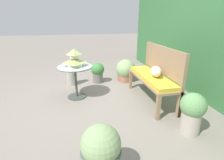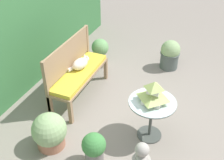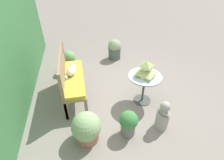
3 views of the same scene
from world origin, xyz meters
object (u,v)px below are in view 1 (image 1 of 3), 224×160
at_px(potted_plant_bench_left, 126,71).
at_px(potted_plant_patio_mid, 98,72).
at_px(potted_plant_table_far, 192,111).
at_px(patio_table, 75,73).
at_px(garden_bench, 152,79).
at_px(garden_bust, 71,74).
at_px(cat, 156,72).
at_px(pagoda_birdhouse, 74,59).
at_px(potted_plant_bench_right, 101,153).

height_order(potted_plant_bench_left, potted_plant_patio_mid, potted_plant_bench_left).
bearing_deg(potted_plant_table_far, patio_table, -135.42).
bearing_deg(garden_bench, garden_bust, -128.96).
height_order(patio_table, potted_plant_bench_left, patio_table).
bearing_deg(potted_plant_table_far, cat, -175.18).
bearing_deg(potted_plant_bench_left, potted_plant_table_far, 6.57).
height_order(garden_bench, pagoda_birdhouse, pagoda_birdhouse).
bearing_deg(garden_bench, pagoda_birdhouse, -108.25).
bearing_deg(pagoda_birdhouse, garden_bench, 71.75).
bearing_deg(potted_plant_patio_mid, pagoda_birdhouse, -35.16).
height_order(cat, potted_plant_patio_mid, cat).
distance_m(patio_table, garden_bust, 0.80).
xyz_separation_m(patio_table, pagoda_birdhouse, (0.00, 0.00, 0.28)).
bearing_deg(potted_plant_bench_right, potted_plant_bench_left, 158.75).
distance_m(garden_bust, potted_plant_table_far, 2.81).
height_order(garden_bench, garden_bust, garden_bust).
xyz_separation_m(potted_plant_bench_left, potted_plant_patio_mid, (-0.03, -0.71, 0.01)).
relative_size(potted_plant_bench_left, potted_plant_table_far, 0.93).
height_order(pagoda_birdhouse, garden_bust, pagoda_birdhouse).
distance_m(pagoda_birdhouse, potted_plant_table_far, 2.21).
bearing_deg(potted_plant_bench_right, cat, 139.27).
bearing_deg(garden_bench, potted_plant_bench_left, -172.90).
height_order(garden_bench, patio_table, patio_table).
xyz_separation_m(cat, pagoda_birdhouse, (-0.56, -1.44, 0.18)).
bearing_deg(garden_bench, patio_table, -108.25).
xyz_separation_m(garden_bench, patio_table, (-0.46, -1.41, 0.07)).
distance_m(cat, garden_bust, 2.05).
relative_size(pagoda_birdhouse, potted_plant_patio_mid, 0.71).
bearing_deg(cat, potted_plant_table_far, 20.03).
bearing_deg(potted_plant_bench_left, garden_bust, -90.43).
relative_size(cat, patio_table, 0.58).
relative_size(garden_bench, cat, 3.60).
xyz_separation_m(garden_bench, pagoda_birdhouse, (-0.46, -1.41, 0.35)).
bearing_deg(potted_plant_table_far, potted_plant_bench_left, -173.43).
bearing_deg(cat, potted_plant_bench_right, -25.52).
bearing_deg(patio_table, potted_plant_bench_left, 120.59).
bearing_deg(potted_plant_bench_right, garden_bust, -174.19).
height_order(pagoda_birdhouse, potted_plant_patio_mid, pagoda_birdhouse).
xyz_separation_m(garden_bench, potted_plant_bench_left, (-1.21, -0.15, -0.18)).
bearing_deg(patio_table, garden_bust, -172.57).
distance_m(pagoda_birdhouse, garden_bust, 0.93).
distance_m(garden_bench, potted_plant_patio_mid, 1.52).
xyz_separation_m(potted_plant_table_far, potted_plant_patio_mid, (-2.32, -0.97, -0.06)).
bearing_deg(cat, potted_plant_patio_mid, -131.11).
distance_m(patio_table, potted_plant_table_far, 2.17).
relative_size(potted_plant_table_far, potted_plant_patio_mid, 1.20).
height_order(patio_table, potted_plant_table_far, patio_table).
bearing_deg(garden_bust, potted_plant_bench_right, -10.05).
relative_size(garden_bench, garden_bust, 2.39).
relative_size(garden_bust, potted_plant_table_far, 0.99).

